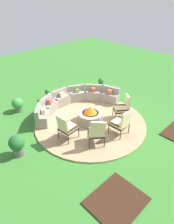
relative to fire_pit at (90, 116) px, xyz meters
name	(u,v)px	position (x,y,z in m)	size (l,w,h in m)	color
ground_plane	(90,123)	(0.00, 0.00, -0.35)	(24.00, 24.00, 0.00)	#387A2D
patio_circle	(90,122)	(0.00, 0.00, -0.32)	(4.64, 4.64, 0.06)	tan
mulch_bed_left	(116,201)	(-2.09, -3.07, -0.33)	(1.47, 1.26, 0.04)	#382114
fire_pit	(90,116)	(0.00, 0.00, 0.00)	(1.06, 1.06, 0.74)	gray
curved_stone_bench	(73,100)	(0.34, 1.46, 0.03)	(4.14, 2.13, 0.76)	gray
lounge_chair_front_left	(66,127)	(-1.41, -0.17, 0.26)	(0.67, 0.61, 1.06)	#2D2319
lounge_chair_front_right	(97,132)	(-0.85, -1.14, 0.28)	(0.80, 0.83, 1.12)	#2D2319
lounge_chair_back_left	(121,122)	(0.24, -1.40, 0.26)	(0.65, 0.62, 1.08)	#2D2319
lounge_chair_back_right	(124,107)	(1.19, -0.79, 0.27)	(0.79, 0.80, 1.10)	#2D2319
potted_plant_0	(101,83)	(2.79, 1.94, 0.01)	(0.33, 0.33, 0.66)	#605B56
potted_plant_1	(18,104)	(-1.71, 3.00, 0.01)	(0.51, 0.51, 0.66)	#605B56
potted_plant_2	(48,94)	(-0.07, 2.96, -0.03)	(0.30, 0.30, 0.60)	brown
potted_plant_3	(17,144)	(-3.08, 0.39, 0.09)	(0.53, 0.53, 0.78)	#605B56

